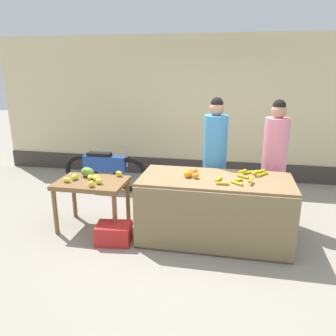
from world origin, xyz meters
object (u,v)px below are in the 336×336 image
(vendor_woman_pink_shirt, at_px, (274,162))
(produce_crate, at_px, (114,234))
(parked_motorcycle, at_px, (105,169))
(produce_sack, at_px, (154,197))
(vendor_woman_blue_shirt, at_px, (215,160))

(vendor_woman_pink_shirt, bearing_deg, produce_crate, -151.95)
(parked_motorcycle, bearing_deg, produce_crate, -65.79)
(parked_motorcycle, relative_size, produce_sack, 2.91)
(produce_crate, bearing_deg, vendor_woman_blue_shirt, 40.96)
(vendor_woman_blue_shirt, xyz_separation_m, parked_motorcycle, (-2.05, 0.83, -0.51))
(vendor_woman_pink_shirt, xyz_separation_m, parked_motorcycle, (-2.89, 0.79, -0.50))
(vendor_woman_pink_shirt, relative_size, parked_motorcycle, 1.12)
(vendor_woman_blue_shirt, height_order, produce_crate, vendor_woman_blue_shirt)
(vendor_woman_blue_shirt, xyz_separation_m, produce_crate, (-1.20, -1.05, -0.78))
(vendor_woman_pink_shirt, height_order, produce_sack, vendor_woman_pink_shirt)
(vendor_woman_blue_shirt, height_order, vendor_woman_pink_shirt, vendor_woman_blue_shirt)
(vendor_woman_blue_shirt, relative_size, vendor_woman_pink_shirt, 1.01)
(produce_crate, distance_m, produce_sack, 1.05)
(produce_crate, relative_size, produce_sack, 0.80)
(produce_sack, bearing_deg, produce_crate, -106.31)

